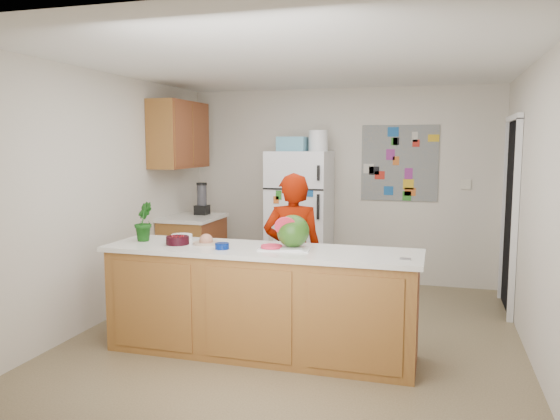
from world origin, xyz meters
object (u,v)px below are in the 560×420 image
(refrigerator, at_px, (300,218))
(cherry_bowl, at_px, (178,240))
(watermelon, at_px, (293,231))
(person, at_px, (293,254))

(refrigerator, relative_size, cherry_bowl, 8.51)
(refrigerator, xyz_separation_m, watermelon, (0.52, -2.33, 0.22))
(watermelon, bearing_deg, cherry_bowl, -175.37)
(watermelon, distance_m, cherry_bowl, 1.03)
(person, height_order, watermelon, person)
(refrigerator, height_order, person, refrigerator)
(person, relative_size, watermelon, 5.59)
(person, bearing_deg, watermelon, 93.49)
(watermelon, bearing_deg, refrigerator, 102.64)
(person, relative_size, cherry_bowl, 7.63)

